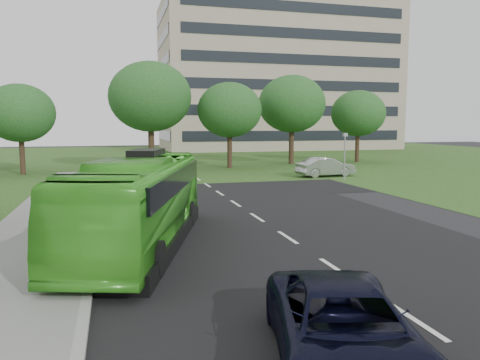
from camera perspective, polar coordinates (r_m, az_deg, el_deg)
The scene contains 12 objects.
ground at distance 20.02m, azimuth 3.78°, elevation -5.71°, with size 160.00×160.00×0.00m, color black.
street_surfaces at distance 41.89m, azimuth -6.80°, elevation 0.87°, with size 120.00×120.00×0.15m.
office_building at distance 85.66m, azimuth 4.40°, elevation 12.27°, with size 40.10×20.10×25.00m.
tree_park_a at distance 44.37m, azimuth -25.25°, elevation 7.38°, with size 5.84×5.84×7.76m.
tree_park_b at distance 45.81m, azimuth -10.89°, elevation 9.92°, with size 7.82×7.82×10.25m.
tree_park_c at distance 46.48m, azimuth -1.28°, elevation 8.53°, with size 6.35×6.35×8.44m.
tree_park_d at distance 51.49m, azimuth 6.34°, elevation 9.19°, with size 7.26×7.26×9.60m.
tree_park_e at distance 55.27m, azimuth 14.21°, elevation 7.87°, with size 6.13×6.13×8.17m.
bus at distance 17.02m, azimuth -12.07°, elevation -2.64°, with size 2.67×11.39×3.17m, color green.
sedan at distance 39.47m, azimuth 10.41°, elevation 1.58°, with size 1.71×4.90×1.62m, color #A0A1A5.
suv at distance 8.88m, azimuth 12.53°, elevation -17.29°, with size 2.44×5.30×1.47m, color black.
camera_pole at distance 36.59m, azimuth 12.64°, elevation 3.58°, with size 0.37×0.34×3.67m.
Camera 1 is at (-6.33, -18.49, 4.34)m, focal length 35.00 mm.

